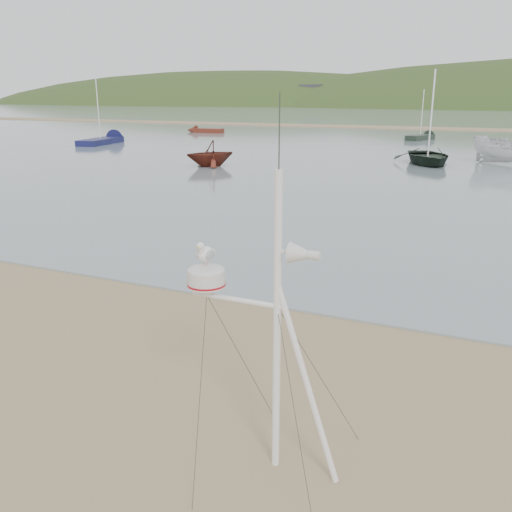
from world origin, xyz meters
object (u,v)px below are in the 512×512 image
at_px(mast_rig, 271,388).
at_px(sailboat_dark_mid, 426,137).
at_px(boat_red, 210,141).
at_px(boat_dark, 431,124).
at_px(dinghy_red_far, 201,130).
at_px(sailboat_blue_near, 111,139).

height_order(mast_rig, sailboat_dark_mid, sailboat_dark_mid).
xyz_separation_m(mast_rig, boat_red, (-14.41, 24.64, 0.51)).
relative_size(boat_dark, boat_red, 1.64).
distance_m(boat_red, sailboat_dark_mid, 29.17).
xyz_separation_m(boat_dark, dinghy_red_far, (-28.45, 20.59, -2.26)).
relative_size(boat_red, sailboat_dark_mid, 0.58).
distance_m(dinghy_red_far, sailboat_dark_mid, 25.57).
bearing_deg(sailboat_dark_mid, sailboat_blue_near, -149.21).
xyz_separation_m(boat_red, dinghy_red_far, (-16.23, 27.16, -1.28)).
distance_m(mast_rig, dinghy_red_far, 60.18).
relative_size(sailboat_blue_near, sailboat_dark_mid, 1.46).
bearing_deg(dinghy_red_far, boat_red, -59.14).
bearing_deg(mast_rig, sailboat_blue_near, 130.84).
xyz_separation_m(mast_rig, sailboat_dark_mid, (-5.07, 52.24, -0.75)).
xyz_separation_m(boat_dark, sailboat_dark_mid, (-2.88, 21.04, -2.24)).
bearing_deg(dinghy_red_far, sailboat_dark_mid, 1.00).
distance_m(sailboat_blue_near, sailboat_dark_mid, 30.80).
bearing_deg(boat_dark, sailboat_dark_mid, 74.80).
bearing_deg(mast_rig, sailboat_dark_mid, 95.54).
height_order(mast_rig, dinghy_red_far, mast_rig).
bearing_deg(sailboat_dark_mid, boat_dark, -82.21).
bearing_deg(boat_dark, mast_rig, -108.97).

